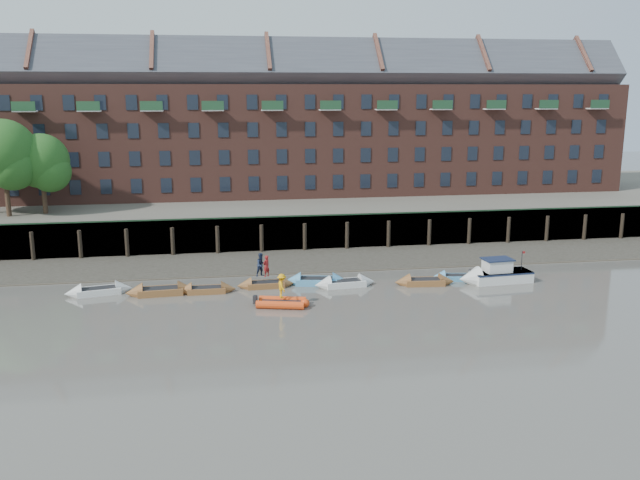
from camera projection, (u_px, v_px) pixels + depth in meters
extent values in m
plane|color=#5F5A53|center=(320.00, 334.00, 41.70)|extent=(220.00, 220.00, 0.00)
cube|color=#3D382F|center=(288.00, 262.00, 59.04)|extent=(110.00, 8.00, 0.50)
cube|color=#4C4336|center=(293.00, 272.00, 55.76)|extent=(110.00, 1.60, 0.10)
cube|color=#2D2A26|center=(283.00, 233.00, 62.93)|extent=(110.00, 0.80, 3.20)
cylinder|color=black|center=(32.00, 246.00, 59.00)|extent=(0.36, 0.36, 2.60)
cylinder|color=black|center=(80.00, 245.00, 59.61)|extent=(0.36, 0.36, 2.60)
cylinder|color=black|center=(127.00, 243.00, 60.23)|extent=(0.36, 0.36, 2.60)
cylinder|color=black|center=(173.00, 242.00, 60.84)|extent=(0.36, 0.36, 2.60)
cylinder|color=black|center=(218.00, 240.00, 61.45)|extent=(0.36, 0.36, 2.60)
cylinder|color=black|center=(262.00, 239.00, 62.06)|extent=(0.36, 0.36, 2.60)
cylinder|color=black|center=(305.00, 237.00, 62.68)|extent=(0.36, 0.36, 2.60)
cylinder|color=black|center=(347.00, 236.00, 63.29)|extent=(0.36, 0.36, 2.60)
cylinder|color=black|center=(389.00, 234.00, 63.90)|extent=(0.36, 0.36, 2.60)
cylinder|color=black|center=(429.00, 233.00, 64.51)|extent=(0.36, 0.36, 2.60)
cylinder|color=black|center=(469.00, 232.00, 65.13)|extent=(0.36, 0.36, 2.60)
cylinder|color=black|center=(508.00, 230.00, 65.74)|extent=(0.36, 0.36, 2.60)
cylinder|color=black|center=(547.00, 229.00, 66.35)|extent=(0.36, 0.36, 2.60)
cylinder|color=black|center=(585.00, 228.00, 66.96)|extent=(0.36, 0.36, 2.60)
cylinder|color=black|center=(622.00, 226.00, 67.58)|extent=(0.36, 0.36, 2.60)
cube|color=#264C2D|center=(283.00, 216.00, 62.28)|extent=(110.00, 0.06, 0.10)
cube|color=#5E594D|center=(270.00, 208.00, 76.04)|extent=(110.00, 28.00, 3.20)
cube|color=brown|center=(268.00, 140.00, 75.33)|extent=(80.00, 10.00, 12.00)
cube|color=#42444C|center=(267.00, 73.00, 73.76)|extent=(80.60, 15.56, 15.56)
cube|color=black|center=(13.00, 189.00, 67.44)|extent=(1.10, 0.12, 1.50)
cube|color=black|center=(44.00, 188.00, 67.90)|extent=(1.10, 0.12, 1.50)
cube|color=black|center=(75.00, 187.00, 68.35)|extent=(1.10, 0.12, 1.50)
cube|color=black|center=(106.00, 187.00, 68.81)|extent=(1.10, 0.12, 1.50)
cube|color=black|center=(136.00, 186.00, 69.27)|extent=(1.10, 0.12, 1.50)
cube|color=black|center=(166.00, 185.00, 69.73)|extent=(1.10, 0.12, 1.50)
cube|color=black|center=(196.00, 185.00, 70.19)|extent=(1.10, 0.12, 1.50)
cube|color=black|center=(225.00, 184.00, 70.65)|extent=(1.10, 0.12, 1.50)
cube|color=black|center=(254.00, 184.00, 71.11)|extent=(1.10, 0.12, 1.50)
cube|color=black|center=(282.00, 183.00, 71.57)|extent=(1.10, 0.12, 1.50)
cube|color=black|center=(310.00, 182.00, 72.03)|extent=(1.10, 0.12, 1.50)
cube|color=black|center=(338.00, 182.00, 72.49)|extent=(1.10, 0.12, 1.50)
cube|color=black|center=(365.00, 181.00, 72.95)|extent=(1.10, 0.12, 1.50)
cube|color=black|center=(392.00, 181.00, 73.41)|extent=(1.10, 0.12, 1.50)
cube|color=black|center=(419.00, 180.00, 73.87)|extent=(1.10, 0.12, 1.50)
cube|color=black|center=(445.00, 179.00, 74.33)|extent=(1.10, 0.12, 1.50)
cube|color=black|center=(471.00, 179.00, 74.79)|extent=(1.10, 0.12, 1.50)
cube|color=black|center=(497.00, 178.00, 75.25)|extent=(1.10, 0.12, 1.50)
cube|color=black|center=(522.00, 178.00, 75.70)|extent=(1.10, 0.12, 1.50)
cube|color=black|center=(547.00, 177.00, 76.16)|extent=(1.10, 0.12, 1.50)
cube|color=black|center=(572.00, 177.00, 76.62)|extent=(1.10, 0.12, 1.50)
cube|color=black|center=(596.00, 176.00, 77.08)|extent=(1.10, 0.12, 1.50)
cube|color=black|center=(10.00, 161.00, 66.82)|extent=(1.10, 0.12, 1.50)
cube|color=black|center=(42.00, 160.00, 67.28)|extent=(1.10, 0.12, 1.50)
cube|color=black|center=(73.00, 160.00, 67.74)|extent=(1.10, 0.12, 1.50)
cube|color=black|center=(104.00, 159.00, 68.20)|extent=(1.10, 0.12, 1.50)
cube|color=black|center=(135.00, 159.00, 68.66)|extent=(1.10, 0.12, 1.50)
cube|color=black|center=(165.00, 158.00, 69.12)|extent=(1.10, 0.12, 1.50)
cube|color=black|center=(195.00, 158.00, 69.58)|extent=(1.10, 0.12, 1.50)
cube|color=black|center=(224.00, 157.00, 70.04)|extent=(1.10, 0.12, 1.50)
cube|color=black|center=(253.00, 157.00, 70.50)|extent=(1.10, 0.12, 1.50)
cube|color=black|center=(282.00, 156.00, 70.96)|extent=(1.10, 0.12, 1.50)
cube|color=black|center=(310.00, 156.00, 71.42)|extent=(1.10, 0.12, 1.50)
cube|color=black|center=(338.00, 156.00, 71.88)|extent=(1.10, 0.12, 1.50)
cube|color=black|center=(366.00, 155.00, 72.34)|extent=(1.10, 0.12, 1.50)
cube|color=black|center=(393.00, 155.00, 72.79)|extent=(1.10, 0.12, 1.50)
cube|color=black|center=(420.00, 154.00, 73.25)|extent=(1.10, 0.12, 1.50)
cube|color=black|center=(446.00, 154.00, 73.71)|extent=(1.10, 0.12, 1.50)
cube|color=black|center=(472.00, 153.00, 74.17)|extent=(1.10, 0.12, 1.50)
cube|color=black|center=(498.00, 153.00, 74.63)|extent=(1.10, 0.12, 1.50)
cube|color=black|center=(524.00, 153.00, 75.09)|extent=(1.10, 0.12, 1.50)
cube|color=black|center=(549.00, 152.00, 75.55)|extent=(1.10, 0.12, 1.50)
cube|color=black|center=(574.00, 152.00, 76.01)|extent=(1.10, 0.12, 1.50)
cube|color=black|center=(599.00, 152.00, 76.47)|extent=(1.10, 0.12, 1.50)
cube|color=black|center=(7.00, 132.00, 66.21)|extent=(1.10, 0.12, 1.50)
cube|color=black|center=(39.00, 132.00, 66.67)|extent=(1.10, 0.12, 1.50)
cube|color=black|center=(71.00, 131.00, 67.13)|extent=(1.10, 0.12, 1.50)
cube|color=black|center=(102.00, 131.00, 67.59)|extent=(1.10, 0.12, 1.50)
cube|color=black|center=(133.00, 131.00, 68.05)|extent=(1.10, 0.12, 1.50)
cube|color=black|center=(164.00, 131.00, 68.51)|extent=(1.10, 0.12, 1.50)
cube|color=black|center=(194.00, 130.00, 68.97)|extent=(1.10, 0.12, 1.50)
cube|color=black|center=(223.00, 130.00, 69.42)|extent=(1.10, 0.12, 1.50)
cube|color=black|center=(253.00, 130.00, 69.88)|extent=(1.10, 0.12, 1.50)
cube|color=black|center=(282.00, 129.00, 70.34)|extent=(1.10, 0.12, 1.50)
cube|color=black|center=(310.00, 129.00, 70.80)|extent=(1.10, 0.12, 1.50)
cube|color=black|center=(338.00, 129.00, 71.26)|extent=(1.10, 0.12, 1.50)
cube|color=black|center=(366.00, 129.00, 71.72)|extent=(1.10, 0.12, 1.50)
cube|color=black|center=(393.00, 128.00, 72.18)|extent=(1.10, 0.12, 1.50)
cube|color=black|center=(421.00, 128.00, 72.64)|extent=(1.10, 0.12, 1.50)
cube|color=black|center=(447.00, 128.00, 73.10)|extent=(1.10, 0.12, 1.50)
cube|color=black|center=(474.00, 128.00, 73.56)|extent=(1.10, 0.12, 1.50)
cube|color=black|center=(500.00, 127.00, 74.02)|extent=(1.10, 0.12, 1.50)
cube|color=black|center=(526.00, 127.00, 74.48)|extent=(1.10, 0.12, 1.50)
cube|color=black|center=(551.00, 127.00, 74.94)|extent=(1.10, 0.12, 1.50)
cube|color=black|center=(576.00, 127.00, 75.40)|extent=(1.10, 0.12, 1.50)
cube|color=black|center=(601.00, 126.00, 75.86)|extent=(1.10, 0.12, 1.50)
cube|color=black|center=(4.00, 103.00, 65.60)|extent=(1.10, 0.12, 1.50)
cube|color=black|center=(37.00, 103.00, 66.06)|extent=(1.10, 0.12, 1.50)
cube|color=black|center=(69.00, 103.00, 66.51)|extent=(1.10, 0.12, 1.50)
cube|color=black|center=(100.00, 103.00, 66.97)|extent=(1.10, 0.12, 1.50)
cube|color=black|center=(131.00, 102.00, 67.43)|extent=(1.10, 0.12, 1.50)
cube|color=black|center=(162.00, 102.00, 67.89)|extent=(1.10, 0.12, 1.50)
cube|color=black|center=(193.00, 102.00, 68.35)|extent=(1.10, 0.12, 1.50)
cube|color=black|center=(222.00, 102.00, 68.81)|extent=(1.10, 0.12, 1.50)
cube|color=black|center=(252.00, 102.00, 69.27)|extent=(1.10, 0.12, 1.50)
cube|color=black|center=(281.00, 102.00, 69.73)|extent=(1.10, 0.12, 1.50)
cube|color=black|center=(310.00, 102.00, 70.19)|extent=(1.10, 0.12, 1.50)
cube|color=black|center=(338.00, 102.00, 70.65)|extent=(1.10, 0.12, 1.50)
cube|color=black|center=(366.00, 102.00, 71.11)|extent=(1.10, 0.12, 1.50)
cube|color=black|center=(394.00, 102.00, 71.57)|extent=(1.10, 0.12, 1.50)
cube|color=black|center=(421.00, 102.00, 72.03)|extent=(1.10, 0.12, 1.50)
cube|color=black|center=(448.00, 101.00, 72.49)|extent=(1.10, 0.12, 1.50)
cube|color=black|center=(475.00, 101.00, 72.95)|extent=(1.10, 0.12, 1.50)
cube|color=black|center=(501.00, 101.00, 73.41)|extent=(1.10, 0.12, 1.50)
cube|color=black|center=(527.00, 101.00, 73.86)|extent=(1.10, 0.12, 1.50)
cube|color=black|center=(553.00, 101.00, 74.32)|extent=(1.10, 0.12, 1.50)
cube|color=black|center=(578.00, 101.00, 74.78)|extent=(1.10, 0.12, 1.50)
cube|color=black|center=(603.00, 101.00, 75.24)|extent=(1.10, 0.12, 1.50)
cylinder|color=#3A281C|center=(7.00, 191.00, 62.18)|extent=(0.44, 0.44, 4.75)
sphere|color=#26591E|center=(3.00, 152.00, 61.41)|extent=(6.08, 6.08, 6.08)
cylinder|color=#3A281C|center=(44.00, 192.00, 63.69)|extent=(0.44, 0.44, 4.00)
sphere|color=#26591E|center=(41.00, 161.00, 63.04)|extent=(5.12, 5.12, 5.12)
cube|color=silver|center=(99.00, 291.00, 49.66)|extent=(3.29, 1.97, 0.48)
cone|color=silver|center=(124.00, 289.00, 50.27)|extent=(1.45, 1.60, 1.39)
cone|color=silver|center=(73.00, 294.00, 49.05)|extent=(1.45, 1.60, 1.39)
cube|color=black|center=(99.00, 288.00, 49.61)|extent=(2.72, 1.52, 0.06)
cube|color=brown|center=(160.00, 291.00, 49.57)|extent=(3.32, 1.68, 0.50)
cone|color=brown|center=(187.00, 290.00, 49.98)|extent=(1.35, 1.54, 1.46)
cone|color=brown|center=(134.00, 293.00, 49.15)|extent=(1.35, 1.54, 1.46)
cube|color=black|center=(160.00, 288.00, 49.52)|extent=(2.76, 1.28, 0.06)
cube|color=brown|center=(207.00, 290.00, 50.02)|extent=(2.77, 1.26, 0.43)
cone|color=brown|center=(229.00, 289.00, 50.26)|extent=(1.08, 1.25, 1.25)
cone|color=brown|center=(184.00, 291.00, 49.78)|extent=(1.08, 1.25, 1.25)
cube|color=black|center=(206.00, 287.00, 49.98)|extent=(2.31, 0.94, 0.06)
cube|color=brown|center=(266.00, 285.00, 51.37)|extent=(2.83, 1.34, 0.44)
cone|color=brown|center=(287.00, 283.00, 51.66)|extent=(1.12, 1.29, 1.26)
cone|color=brown|center=(244.00, 286.00, 51.08)|extent=(1.12, 1.29, 1.26)
cube|color=black|center=(266.00, 282.00, 51.33)|extent=(2.35, 1.01, 0.06)
cube|color=#4C92BE|center=(317.00, 281.00, 52.17)|extent=(3.36, 1.97, 0.49)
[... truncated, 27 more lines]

